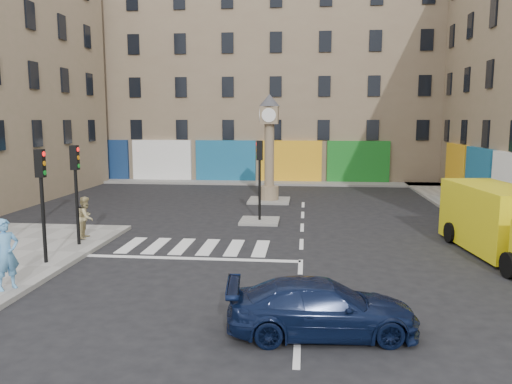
# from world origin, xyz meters

# --- Properties ---
(ground) EXTENTS (120.00, 120.00, 0.00)m
(ground) POSITION_xyz_m (0.00, 0.00, 0.00)
(ground) COLOR black
(ground) RESTS_ON ground
(sidewalk_right) EXTENTS (2.60, 30.00, 0.15)m
(sidewalk_right) POSITION_xyz_m (8.70, 10.00, 0.07)
(sidewalk_right) COLOR gray
(sidewalk_right) RESTS_ON ground
(sidewalk_far) EXTENTS (32.00, 2.40, 0.15)m
(sidewalk_far) POSITION_xyz_m (-4.00, 22.20, 0.07)
(sidewalk_far) COLOR gray
(sidewalk_far) RESTS_ON ground
(island_near) EXTENTS (1.80, 1.80, 0.12)m
(island_near) POSITION_xyz_m (-2.00, 8.00, 0.06)
(island_near) COLOR gray
(island_near) RESTS_ON ground
(island_far) EXTENTS (2.40, 2.40, 0.12)m
(island_far) POSITION_xyz_m (-2.00, 14.00, 0.06)
(island_far) COLOR gray
(island_far) RESTS_ON ground
(building_far) EXTENTS (32.00, 10.00, 17.00)m
(building_far) POSITION_xyz_m (-4.00, 28.00, 8.50)
(building_far) COLOR #816F56
(building_far) RESTS_ON ground
(traffic_light_left_near) EXTENTS (0.28, 0.22, 3.70)m
(traffic_light_left_near) POSITION_xyz_m (-8.30, 0.20, 2.62)
(traffic_light_left_near) COLOR black
(traffic_light_left_near) RESTS_ON sidewalk_left
(traffic_light_left_far) EXTENTS (0.28, 0.22, 3.70)m
(traffic_light_left_far) POSITION_xyz_m (-8.30, 2.60, 2.62)
(traffic_light_left_far) COLOR black
(traffic_light_left_far) RESTS_ON sidewalk_left
(traffic_light_island) EXTENTS (0.28, 0.22, 3.70)m
(traffic_light_island) POSITION_xyz_m (-2.00, 8.00, 2.59)
(traffic_light_island) COLOR black
(traffic_light_island) RESTS_ON island_near
(clock_pillar) EXTENTS (1.20, 1.20, 6.10)m
(clock_pillar) POSITION_xyz_m (-2.00, 14.00, 3.55)
(clock_pillar) COLOR #89725A
(clock_pillar) RESTS_ON island_far
(navy_sedan) EXTENTS (4.42, 2.16, 1.24)m
(navy_sedan) POSITION_xyz_m (0.53, -4.11, 0.62)
(navy_sedan) COLOR black
(navy_sedan) RESTS_ON ground
(yellow_van) EXTENTS (2.86, 6.79, 2.40)m
(yellow_van) POSITION_xyz_m (7.01, 3.12, 1.19)
(yellow_van) COLOR yellow
(yellow_van) RESTS_ON ground
(pedestrian_blue) EXTENTS (0.79, 0.86, 1.97)m
(pedestrian_blue) POSITION_xyz_m (-8.00, -2.38, 1.14)
(pedestrian_blue) COLOR #5C9DD2
(pedestrian_blue) RESTS_ON sidewalk_left
(pedestrian_tan) EXTENTS (0.71, 0.87, 1.64)m
(pedestrian_tan) POSITION_xyz_m (-8.46, 3.61, 0.97)
(pedestrian_tan) COLOR tan
(pedestrian_tan) RESTS_ON sidewalk_left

